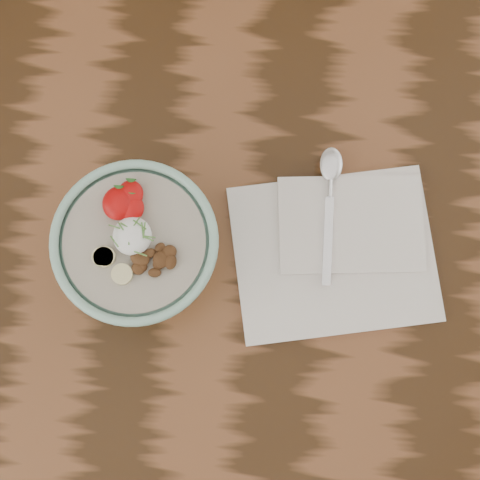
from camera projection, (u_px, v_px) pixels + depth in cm
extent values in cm
cube|color=#321D0C|center=(133.00, 283.00, 92.37)|extent=(160.00, 90.00, 4.00)
cylinder|color=#8EBFAB|center=(146.00, 254.00, 90.39)|extent=(8.98, 8.98, 1.28)
torus|color=#8EBFAB|center=(134.00, 241.00, 80.07)|extent=(20.41, 20.41, 1.18)
cylinder|color=#BEB29D|center=(135.00, 242.00, 80.70)|extent=(17.31, 17.31, 1.07)
ellipsoid|color=white|center=(132.00, 236.00, 79.37)|extent=(4.71, 4.71, 2.59)
ellipsoid|color=#B00808|center=(118.00, 203.00, 79.91)|extent=(3.77, 4.15, 2.08)
cone|color=#286623|center=(119.00, 189.00, 79.90)|extent=(1.40, 1.03, 1.52)
ellipsoid|color=#B00808|center=(131.00, 208.00, 80.01)|extent=(3.06, 3.37, 1.68)
cone|color=#286623|center=(132.00, 196.00, 79.95)|extent=(1.40, 1.03, 1.52)
ellipsoid|color=#B00808|center=(130.00, 194.00, 80.27)|extent=(3.17, 3.49, 1.75)
cone|color=#286623|center=(131.00, 182.00, 80.21)|extent=(1.40, 1.03, 1.52)
cylinder|color=beige|center=(122.00, 274.00, 79.10)|extent=(2.55, 2.55, 0.70)
cylinder|color=beige|center=(106.00, 257.00, 79.46)|extent=(2.37, 2.37, 0.70)
cylinder|color=beige|center=(101.00, 257.00, 79.46)|extent=(2.25, 2.25, 0.70)
cylinder|color=beige|center=(104.00, 257.00, 79.45)|extent=(2.44, 2.44, 0.70)
ellipsoid|color=#502E17|center=(158.00, 264.00, 79.22)|extent=(1.85, 1.86, 0.88)
ellipsoid|color=#502E17|center=(161.00, 259.00, 79.08)|extent=(2.65, 2.64, 1.06)
ellipsoid|color=#502E17|center=(171.00, 262.00, 79.08)|extent=(1.58, 2.03, 1.35)
ellipsoid|color=#502E17|center=(138.00, 258.00, 79.10)|extent=(2.66, 2.57, 1.13)
ellipsoid|color=#502E17|center=(138.00, 268.00, 79.06)|extent=(1.80, 1.74, 1.12)
ellipsoid|color=#502E17|center=(155.00, 273.00, 78.97)|extent=(1.68, 1.25, 1.05)
ellipsoid|color=#502E17|center=(150.00, 253.00, 79.39)|extent=(1.88, 1.75, 0.84)
ellipsoid|color=#502E17|center=(142.00, 266.00, 79.16)|extent=(1.89, 1.92, 1.09)
ellipsoid|color=#502E17|center=(142.00, 259.00, 79.18)|extent=(2.58, 2.59, 1.40)
ellipsoid|color=#502E17|center=(160.00, 248.00, 79.56)|extent=(1.76, 1.77, 0.75)
ellipsoid|color=#502E17|center=(169.00, 252.00, 79.35)|extent=(2.47, 2.45, 1.09)
cylinder|color=#4E7F36|center=(114.00, 227.00, 78.45)|extent=(1.44, 0.53, 0.23)
cylinder|color=#4E7F36|center=(114.00, 241.00, 78.15)|extent=(1.18, 1.37, 0.24)
cylinder|color=#4E7F36|center=(140.00, 225.00, 78.49)|extent=(1.72, 1.14, 0.25)
cylinder|color=#4E7F36|center=(150.00, 237.00, 78.24)|extent=(1.34, 0.28, 0.23)
cylinder|color=#4E7F36|center=(137.00, 222.00, 78.55)|extent=(0.78, 1.19, 0.22)
cylinder|color=#4E7F36|center=(144.00, 230.00, 78.37)|extent=(0.24, 1.92, 0.25)
cylinder|color=#4E7F36|center=(141.00, 254.00, 77.90)|extent=(1.60, 0.61, 0.24)
cylinder|color=#4E7F36|center=(127.00, 227.00, 78.45)|extent=(1.68, 0.99, 0.24)
cylinder|color=#4E7F36|center=(121.00, 227.00, 78.45)|extent=(0.84, 1.02, 0.22)
cylinder|color=#4E7F36|center=(148.00, 239.00, 78.20)|extent=(1.33, 0.66, 0.23)
cylinder|color=#4E7F36|center=(129.00, 238.00, 78.21)|extent=(0.29, 1.56, 0.23)
cylinder|color=#4E7F36|center=(143.00, 230.00, 78.38)|extent=(0.55, 1.86, 0.24)
cube|color=white|center=(334.00, 254.00, 90.52)|extent=(30.34, 26.23, 1.03)
cube|color=white|center=(351.00, 224.00, 90.38)|extent=(20.61, 14.95, 0.62)
cube|color=silver|center=(328.00, 241.00, 89.50)|extent=(1.17, 12.05, 0.37)
cylinder|color=silver|center=(330.00, 186.00, 90.60)|extent=(0.74, 3.14, 0.73)
ellipsoid|color=silver|center=(331.00, 164.00, 90.98)|extent=(3.21, 4.81, 1.00)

